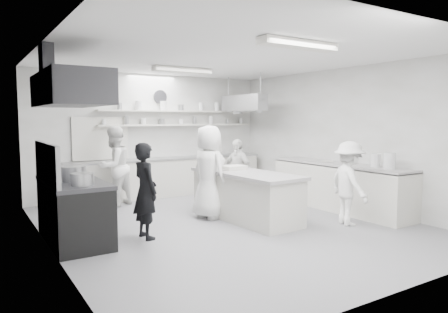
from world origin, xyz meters
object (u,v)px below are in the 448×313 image
right_counter (339,187)px  cook_stove (145,191)px  prep_island (246,197)px  cook_back (114,166)px  stove (74,213)px  back_counter (169,177)px

right_counter → cook_stove: (-4.25, 0.16, 0.30)m
prep_island → cook_back: bearing=121.2°
stove → back_counter: back_counter is taller
stove → cook_stove: (1.00, -0.44, 0.32)m
cook_back → back_counter: bearing=171.6°
cook_stove → right_counter: bearing=-96.0°
prep_island → cook_back: size_ratio=1.33×
right_counter → stove: bearing=173.5°
back_counter → right_counter: bearing=-55.3°
back_counter → cook_stove: bearing=-120.3°
stove → back_counter: size_ratio=0.36×
right_counter → prep_island: size_ratio=1.42×
back_counter → stove: bearing=-136.0°
prep_island → cook_stove: cook_stove is taller
back_counter → cook_back: (-1.55, -0.55, 0.41)m
cook_stove → cook_back: (0.35, 2.69, 0.11)m
back_counter → cook_back: size_ratio=2.86×
stove → prep_island: (3.09, -0.26, -0.02)m
back_counter → right_counter: 4.13m
stove → cook_back: bearing=59.0°
back_counter → prep_island: back_counter is taller
stove → right_counter: bearing=-6.5°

